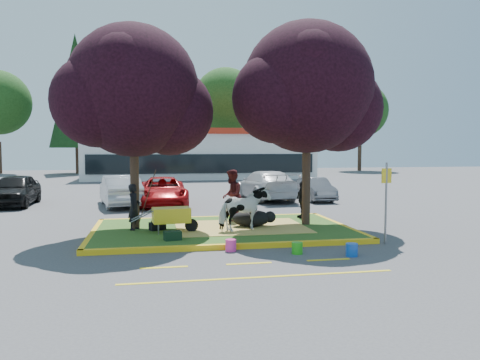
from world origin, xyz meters
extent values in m
plane|color=#424244|center=(0.00, 0.00, 0.00)|extent=(90.00, 90.00, 0.00)
cube|color=#284D18|center=(0.00, 0.00, 0.07)|extent=(8.00, 5.00, 0.15)
cube|color=yellow|center=(0.00, -2.58, 0.07)|extent=(8.30, 0.16, 0.15)
cube|color=yellow|center=(0.00, 2.58, 0.07)|extent=(8.30, 0.16, 0.15)
cube|color=yellow|center=(-4.08, 0.00, 0.07)|extent=(0.16, 5.30, 0.15)
cube|color=yellow|center=(4.08, 0.00, 0.07)|extent=(0.16, 5.30, 0.15)
cube|color=#CBB853|center=(0.60, 0.00, 0.15)|extent=(4.20, 3.00, 0.01)
cylinder|color=black|center=(-2.80, 0.40, 1.91)|extent=(0.28, 0.28, 3.53)
sphere|color=black|center=(-2.80, 0.40, 4.56)|extent=(4.20, 4.20, 4.20)
sphere|color=black|center=(-1.64, 0.60, 3.93)|extent=(2.86, 2.86, 2.86)
sphere|color=black|center=(-3.85, 0.10, 4.18)|extent=(2.86, 2.86, 2.86)
cylinder|color=black|center=(2.90, 0.20, 2.00)|extent=(0.28, 0.28, 3.70)
sphere|color=black|center=(2.90, 0.20, 4.77)|extent=(4.40, 4.40, 4.40)
sphere|color=black|center=(4.11, 0.40, 4.11)|extent=(2.99, 2.99, 2.99)
sphere|color=black|center=(1.80, -0.10, 4.37)|extent=(2.99, 2.99, 2.99)
cube|color=yellow|center=(-2.00, -4.20, 0.00)|extent=(1.10, 0.12, 0.01)
cube|color=yellow|center=(0.00, -4.20, 0.00)|extent=(1.10, 0.12, 0.01)
cube|color=yellow|center=(2.00, -4.20, 0.00)|extent=(1.10, 0.12, 0.01)
cube|color=yellow|center=(0.00, -5.40, 0.00)|extent=(6.00, 0.10, 0.01)
cube|color=silver|center=(2.00, 28.00, 2.00)|extent=(20.00, 8.00, 4.00)
cube|color=#AF2612|center=(2.00, 28.00, 4.15)|extent=(20.40, 8.40, 0.50)
cube|color=black|center=(2.00, 23.95, 1.40)|extent=(19.00, 0.10, 1.60)
cylinder|color=black|center=(-18.00, 38.00, 1.68)|extent=(0.44, 0.44, 3.36)
cylinder|color=black|center=(-10.00, 37.00, 1.96)|extent=(0.44, 0.44, 3.92)
cone|color=black|center=(-10.00, 37.00, 8.68)|extent=(5.60, 5.60, 11.90)
cylinder|color=black|center=(-2.00, 38.50, 1.54)|extent=(0.44, 0.44, 3.08)
sphere|color=#143811|center=(-2.00, 38.50, 6.82)|extent=(6.16, 6.16, 6.16)
cylinder|color=black|center=(6.00, 37.50, 1.82)|extent=(0.44, 0.44, 3.64)
sphere|color=#143811|center=(6.00, 37.50, 8.06)|extent=(7.28, 7.28, 7.28)
cylinder|color=black|center=(14.00, 38.00, 1.75)|extent=(0.44, 0.44, 3.50)
cone|color=black|center=(14.00, 38.00, 7.75)|extent=(5.00, 5.00, 10.62)
cylinder|color=black|center=(22.00, 37.00, 1.61)|extent=(0.44, 0.44, 3.22)
sphere|color=#143811|center=(22.00, 37.00, 7.13)|extent=(6.44, 6.44, 6.44)
imported|color=white|center=(0.57, -0.70, 0.84)|extent=(1.79, 1.32, 1.38)
ellipsoid|color=black|center=(0.96, 0.01, 0.43)|extent=(1.32, 0.80, 0.56)
imported|color=black|center=(-2.82, 0.17, 0.88)|extent=(0.52, 0.62, 1.46)
imported|color=#421215|center=(0.52, 1.33, 1.07)|extent=(0.94, 1.06, 1.83)
imported|color=black|center=(3.23, 1.60, 0.83)|extent=(0.47, 0.84, 1.36)
cylinder|color=black|center=(-1.06, -0.55, 0.35)|extent=(0.41, 0.12, 0.41)
cylinder|color=slate|center=(-2.08, -0.80, 0.30)|extent=(0.04, 0.04, 0.29)
cylinder|color=slate|center=(-2.08, -0.31, 0.30)|extent=(0.04, 0.04, 0.29)
cube|color=yellow|center=(-1.68, -0.55, 0.69)|extent=(1.19, 0.78, 0.45)
cylinder|color=slate|center=(-2.53, -0.80, 0.71)|extent=(0.73, 0.11, 0.37)
cylinder|color=slate|center=(-2.53, -0.31, 0.71)|extent=(0.73, 0.11, 0.37)
cube|color=black|center=(-2.10, -0.04, 0.27)|extent=(0.56, 0.45, 0.25)
cube|color=black|center=(-1.69, -1.76, 0.28)|extent=(0.52, 0.38, 0.25)
cylinder|color=slate|center=(4.30, -2.70, 1.17)|extent=(0.06, 0.06, 2.34)
cube|color=yellow|center=(4.30, -2.70, 1.96)|extent=(0.33, 0.09, 0.42)
cylinder|color=green|center=(1.44, -3.43, 0.15)|extent=(0.36, 0.36, 0.31)
cylinder|color=#F13594|center=(-0.20, -2.80, 0.16)|extent=(0.36, 0.36, 0.32)
cylinder|color=blue|center=(2.73, -3.94, 0.16)|extent=(0.38, 0.38, 0.33)
imported|color=black|center=(-8.66, 8.74, 0.75)|extent=(1.88, 4.46, 1.50)
imported|color=#AEB2B7|center=(-3.74, 7.64, 0.73)|extent=(2.34, 4.64, 1.46)
imported|color=#A60D10|center=(-1.76, 7.60, 0.67)|extent=(2.26, 4.86, 1.35)
imported|color=silver|center=(3.64, 9.05, 0.77)|extent=(2.64, 5.48, 1.54)
imported|color=#5B5D63|center=(6.12, 8.23, 0.59)|extent=(1.30, 3.60, 1.18)
camera|label=1|loc=(-2.24, -14.93, 2.76)|focal=35.00mm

